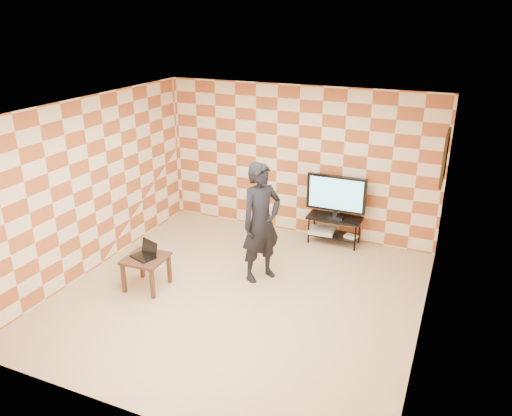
# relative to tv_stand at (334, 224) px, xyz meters

# --- Properties ---
(floor) EXTENTS (5.00, 5.00, 0.00)m
(floor) POSITION_rel_tv_stand_xyz_m (-0.79, -2.26, -0.36)
(floor) COLOR tan
(floor) RESTS_ON ground
(wall_back) EXTENTS (5.00, 0.02, 2.70)m
(wall_back) POSITION_rel_tv_stand_xyz_m (-0.79, 0.24, 0.99)
(wall_back) COLOR beige
(wall_back) RESTS_ON ground
(wall_front) EXTENTS (5.00, 0.02, 2.70)m
(wall_front) POSITION_rel_tv_stand_xyz_m (-0.79, -4.76, 0.99)
(wall_front) COLOR beige
(wall_front) RESTS_ON ground
(wall_left) EXTENTS (0.02, 5.00, 2.70)m
(wall_left) POSITION_rel_tv_stand_xyz_m (-3.29, -2.26, 0.99)
(wall_left) COLOR beige
(wall_left) RESTS_ON ground
(wall_right) EXTENTS (0.02, 5.00, 2.70)m
(wall_right) POSITION_rel_tv_stand_xyz_m (1.71, -2.26, 0.99)
(wall_right) COLOR beige
(wall_right) RESTS_ON ground
(ceiling) EXTENTS (5.00, 5.00, 0.02)m
(ceiling) POSITION_rel_tv_stand_xyz_m (-0.79, -2.26, 2.34)
(ceiling) COLOR white
(ceiling) RESTS_ON wall_back
(wall_art) EXTENTS (0.04, 0.72, 0.72)m
(wall_art) POSITION_rel_tv_stand_xyz_m (1.68, -0.71, 1.59)
(wall_art) COLOR black
(wall_art) RESTS_ON wall_right
(tv_stand) EXTENTS (0.95, 0.43, 0.50)m
(tv_stand) POSITION_rel_tv_stand_xyz_m (0.00, 0.00, 0.00)
(tv_stand) COLOR black
(tv_stand) RESTS_ON floor
(tv) EXTENTS (1.04, 0.20, 0.75)m
(tv) POSITION_rel_tv_stand_xyz_m (-0.00, -0.00, 0.55)
(tv) COLOR black
(tv) RESTS_ON tv_stand
(dvd_player) EXTENTS (0.47, 0.35, 0.07)m
(dvd_player) POSITION_rel_tv_stand_xyz_m (-0.22, -0.03, -0.16)
(dvd_player) COLOR silver
(dvd_player) RESTS_ON tv_stand
(game_console) EXTENTS (0.24, 0.19, 0.05)m
(game_console) POSITION_rel_tv_stand_xyz_m (0.31, -0.03, -0.17)
(game_console) COLOR silver
(game_console) RESTS_ON tv_stand
(side_table) EXTENTS (0.60, 0.60, 0.50)m
(side_table) POSITION_rel_tv_stand_xyz_m (-2.15, -2.59, 0.05)
(side_table) COLOR #311C11
(side_table) RESTS_ON floor
(laptop) EXTENTS (0.41, 0.37, 0.23)m
(laptop) POSITION_rel_tv_stand_xyz_m (-2.16, -2.57, 0.19)
(laptop) COLOR black
(laptop) RESTS_ON side_table
(person) EXTENTS (0.73, 0.81, 1.85)m
(person) POSITION_rel_tv_stand_xyz_m (-0.71, -1.64, 0.56)
(person) COLOR black
(person) RESTS_ON floor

